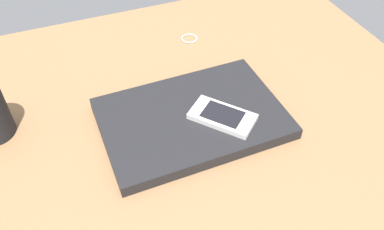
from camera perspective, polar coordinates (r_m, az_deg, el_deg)
desk_surface at (r=79.22cm, az=-6.76°, el=-1.29°), size 120.00×80.00×3.00cm
laptop_closed at (r=76.05cm, az=0.00°, el=-0.45°), size 33.94×23.33×2.33cm
cell_phone_on_laptop at (r=74.10cm, az=4.31°, el=-0.20°), size 12.22×12.80×1.23cm
key_ring at (r=98.37cm, az=-0.36°, el=10.72°), size 3.89×3.89×0.36cm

